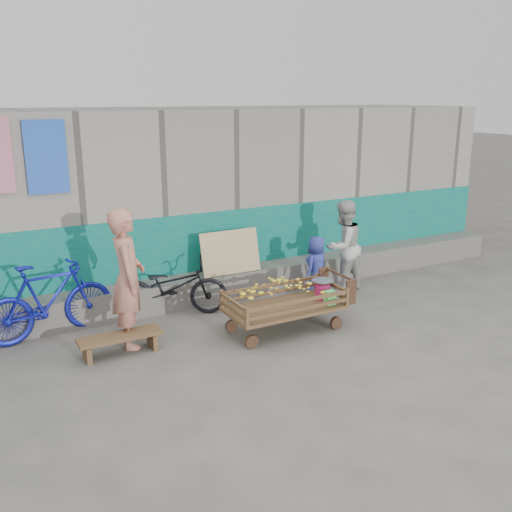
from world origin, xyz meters
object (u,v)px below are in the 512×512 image
bicycle_dark (172,287)px  woman (343,246)px  vendor_man (128,278)px  banana_cart (283,296)px  bicycle_blue (49,300)px  bench (120,340)px  child (316,267)px

bicycle_dark → woman: bearing=-74.1°
woman → vendor_man: bearing=-8.5°
woman → bicycle_dark: 2.96m
woman → bicycle_dark: woman is taller
banana_cart → bicycle_blue: bearing=155.1°
banana_cart → bicycle_blue: (-2.90, 1.34, 0.02)m
banana_cart → vendor_man: vendor_man is taller
bicycle_dark → bicycle_blue: size_ratio=0.94×
vendor_man → woman: vendor_man is taller
bench → vendor_man: vendor_man is taller
vendor_man → child: bearing=-69.2°
bicycle_dark → bicycle_blue: 1.76m
bench → bicycle_blue: bearing=124.5°
vendor_man → woman: size_ratio=1.19×
bicycle_blue → child: bearing=-103.5°
woman → bicycle_blue: bearing=-18.9°
vendor_man → child: size_ratio=1.79×
child → bicycle_dark: size_ratio=0.62×
woman → bicycle_dark: size_ratio=0.93×
banana_cart → child: child is taller
banana_cart → bicycle_dark: bicycle_dark is taller
vendor_man → woman: 3.81m
woman → child: 0.64m
vendor_man → bicycle_dark: (0.86, 0.75, -0.49)m
vendor_man → child: 3.26m
woman → bicycle_blue: woman is taller
bench → woman: bearing=9.5°
woman → bench: bearing=-5.5°
banana_cart → woman: size_ratio=1.15×
bicycle_dark → vendor_man: bearing=153.4°
banana_cart → woman: woman is taller
bench → child: child is taller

